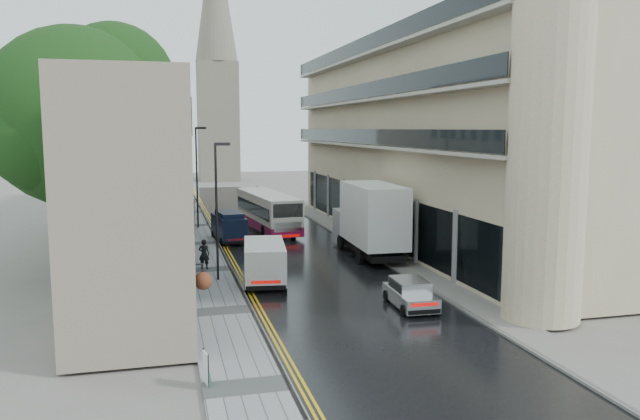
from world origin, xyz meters
name	(u,v)px	position (x,y,z in m)	size (l,w,h in m)	color
ground	(459,405)	(0.00, 0.00, 0.00)	(200.00, 200.00, 0.00)	slate
road	(282,241)	(0.00, 27.50, 0.01)	(9.00, 85.00, 0.02)	black
left_sidewalk	(199,244)	(-5.85, 27.50, 0.06)	(2.70, 85.00, 0.12)	gray
right_sidewalk	(354,237)	(5.40, 27.50, 0.06)	(1.80, 85.00, 0.12)	slate
old_shop_row	(143,157)	(-9.45, 30.00, 6.00)	(4.50, 56.00, 12.00)	gray
modern_block	(426,143)	(10.30, 26.00, 7.00)	(8.00, 40.00, 14.00)	beige
church_spire	(216,49)	(0.50, 82.00, 20.00)	(6.40, 6.40, 40.00)	#73695B
tree_near	(78,149)	(-12.50, 20.00, 6.95)	(10.56, 10.56, 13.89)	black
tree_far	(105,153)	(-12.20, 33.00, 6.23)	(9.24, 9.24, 12.46)	black
cream_bus	(264,218)	(-0.98, 29.31, 1.49)	(2.45, 10.77, 2.94)	silver
white_lorry	(360,225)	(3.08, 18.92, 2.33)	(2.64, 8.81, 4.63)	white
silver_hatchback	(405,301)	(1.73, 8.49, 0.68)	(1.53, 3.49, 1.31)	silver
white_van	(246,270)	(-4.30, 14.26, 1.10)	(2.05, 4.79, 2.17)	silver
navy_van	(222,230)	(-4.30, 26.80, 1.13)	(1.75, 4.37, 2.23)	black
pedestrian	(204,254)	(-6.01, 19.33, 0.97)	(0.62, 0.41, 1.71)	black
lamp_post_near	(217,212)	(-5.48, 16.66, 3.69)	(0.80, 0.18, 7.15)	black
lamp_post_far	(197,178)	(-5.48, 34.64, 4.11)	(0.90, 0.20, 7.98)	black
estate_sign	(206,368)	(-7.05, 3.09, 0.62)	(0.08, 0.60, 1.01)	white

